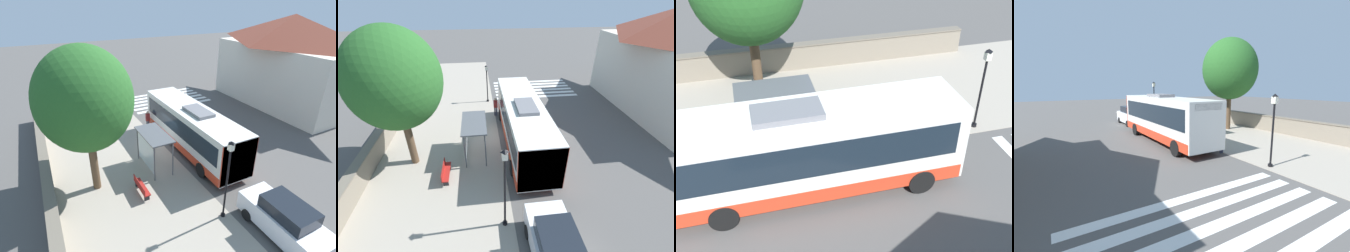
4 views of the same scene
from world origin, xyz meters
TOP-DOWN VIEW (x-y plane):
  - ground_plane at (0.00, 0.00)m, footprint 120.00×120.00m
  - sidewalk_plaza at (-4.50, 0.00)m, footprint 9.00×44.00m
  - stone_wall at (-8.55, 0.00)m, footprint 0.60×20.00m
  - bus at (1.65, -1.14)m, footprint 2.69×10.64m
  - bus_shelter at (-1.96, -2.03)m, footprint 1.59×3.18m
  - pedestrian at (0.06, 3.51)m, footprint 0.34×0.23m
  - bench at (-3.67, -4.20)m, footprint 0.40×1.79m
  - street_lamp_far at (-0.50, 6.73)m, footprint 0.28×0.28m

SIDE VIEW (x-z plane):
  - ground_plane at x=0.00m, z-range 0.00..0.00m
  - sidewalk_plaza at x=-4.50m, z-range 0.00..0.02m
  - bench at x=-3.67m, z-range 0.04..0.92m
  - stone_wall at x=-8.55m, z-range 0.01..1.48m
  - pedestrian at x=0.06m, z-range 0.16..1.93m
  - bus at x=1.65m, z-range 0.06..3.64m
  - bus_shelter at x=-1.96m, z-range 0.83..3.41m
  - street_lamp_far at x=-0.50m, z-range 0.37..4.18m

